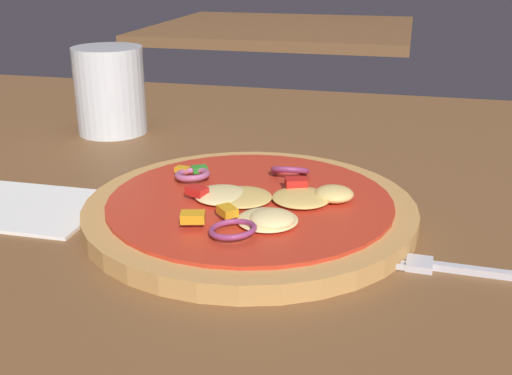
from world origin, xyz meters
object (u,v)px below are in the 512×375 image
object	(u,v)px
pizza	(251,208)
fork	(486,272)
beer_glass	(110,94)
napkin	(20,207)

from	to	relation	value
pizza	fork	distance (m)	0.18
beer_glass	fork	bearing A→B (deg)	-33.37
fork	beer_glass	distance (m)	0.48
napkin	pizza	bearing A→B (deg)	7.08
pizza	beer_glass	bearing A→B (deg)	136.76
pizza	beer_glass	xyz separation A→B (m)	(-0.22, 0.21, 0.04)
fork	napkin	xyz separation A→B (m)	(-0.37, 0.03, -0.00)
pizza	napkin	world-z (taller)	pizza
pizza	fork	size ratio (longest dim) A/B	1.39
pizza	napkin	distance (m)	0.20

